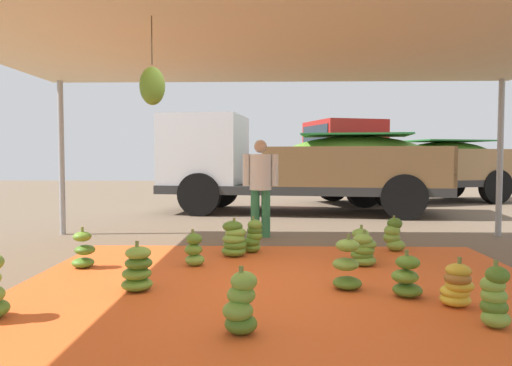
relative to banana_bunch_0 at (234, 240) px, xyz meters
name	(u,v)px	position (x,y,z in m)	size (l,w,h in m)	color
ground_plane	(278,238)	(0.63, 1.58, -0.24)	(40.00, 40.00, 0.00)	brown
tarp_orange	(283,283)	(0.63, -1.42, -0.23)	(5.66, 4.39, 0.01)	#E05B23
tent_canopy	(284,30)	(0.62, -1.51, 2.44)	(8.00, 7.00, 2.75)	#9EA0A5
banana_bunch_0	(234,240)	(0.00, 0.00, 0.00)	(0.48, 0.48, 0.53)	#60932D
banana_bunch_1	(457,286)	(2.18, -2.20, -0.04)	(0.34, 0.36, 0.45)	gold
banana_bunch_2	(83,251)	(-1.80, -0.75, -0.02)	(0.38, 0.38, 0.51)	#518428
banana_bunch_3	(362,245)	(1.70, -0.18, -0.03)	(0.34, 0.34, 0.47)	#6B9E38
banana_bunch_4	(194,251)	(-0.46, -0.60, -0.04)	(0.30, 0.28, 0.46)	#75A83D
banana_bunch_5	(138,270)	(-0.86, -1.75, -0.02)	(0.40, 0.39, 0.51)	#60932D
banana_bunch_6	(364,251)	(1.66, -0.54, -0.04)	(0.41, 0.39, 0.45)	#6B9E38
banana_bunch_8	(407,278)	(1.81, -1.91, -0.04)	(0.35, 0.33, 0.46)	#518428
banana_bunch_9	(241,305)	(0.26, -2.94, 0.00)	(0.33, 0.35, 0.52)	#477523
banana_bunch_10	(495,298)	(2.28, -2.73, 0.00)	(0.31, 0.34, 0.54)	#75A83D
banana_bunch_11	(347,266)	(1.28, -1.65, 0.01)	(0.39, 0.38, 0.57)	#518428
banana_bunch_12	(253,237)	(0.25, 0.27, 0.00)	(0.37, 0.36, 0.52)	#60932D
banana_bunch_13	(394,235)	(2.28, 0.45, 0.00)	(0.36, 0.35, 0.51)	#75A83D
cargo_truck_main	(293,163)	(1.05, 5.41, 0.99)	(6.98, 3.11, 2.40)	#2D2D2D
cargo_truck_far	(406,162)	(4.58, 8.22, 0.98)	(6.66, 3.98, 2.40)	#2D2D2D
worker_0	(260,181)	(0.33, 1.70, 0.73)	(0.61, 0.37, 1.66)	#337A4C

